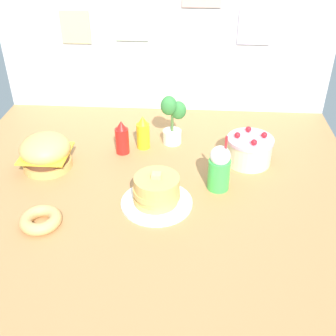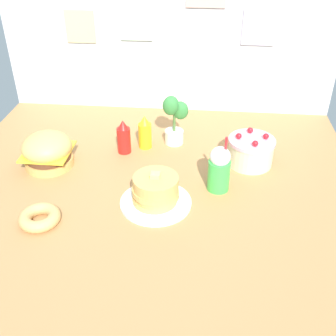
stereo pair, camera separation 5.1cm
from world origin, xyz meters
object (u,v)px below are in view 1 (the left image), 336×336
at_px(pancake_stack, 157,192).
at_px(donut_pink_glaze, 41,219).
at_px(burger, 46,152).
at_px(potted_plant, 172,118).
at_px(layer_cake, 249,150).
at_px(ketchup_bottle, 122,138).
at_px(mustard_bottle, 143,133).
at_px(cream_soda_cup, 219,168).

xyz_separation_m(pancake_stack, donut_pink_glaze, (-0.54, -0.20, -0.04)).
relative_size(burger, potted_plant, 0.87).
bearing_deg(layer_cake, ketchup_bottle, 175.56).
height_order(pancake_stack, mustard_bottle, mustard_bottle).
relative_size(ketchup_bottle, donut_pink_glaze, 1.08).
xyz_separation_m(pancake_stack, potted_plant, (0.04, 0.64, 0.10)).
xyz_separation_m(mustard_bottle, donut_pink_glaze, (-0.40, -0.76, -0.07)).
relative_size(pancake_stack, cream_soda_cup, 1.13).
xyz_separation_m(pancake_stack, mustard_bottle, (-0.14, 0.57, 0.03)).
relative_size(layer_cake, ketchup_bottle, 1.25).
relative_size(donut_pink_glaze, potted_plant, 0.61).
xyz_separation_m(mustard_bottle, potted_plant, (0.17, 0.07, 0.08)).
height_order(layer_cake, cream_soda_cup, cream_soda_cup).
bearing_deg(potted_plant, donut_pink_glaze, -124.63).
xyz_separation_m(burger, layer_cake, (1.17, 0.13, -0.01)).
distance_m(pancake_stack, ketchup_bottle, 0.56).
bearing_deg(mustard_bottle, ketchup_bottle, -149.12).
distance_m(burger, potted_plant, 0.78).
height_order(burger, donut_pink_glaze, burger).
height_order(ketchup_bottle, potted_plant, potted_plant).
bearing_deg(layer_cake, donut_pink_glaze, -148.69).
bearing_deg(pancake_stack, layer_cake, 40.98).
height_order(pancake_stack, ketchup_bottle, ketchup_bottle).
distance_m(pancake_stack, donut_pink_glaze, 0.57).
bearing_deg(burger, layer_cake, 6.42).
bearing_deg(ketchup_bottle, burger, -155.09).
relative_size(mustard_bottle, cream_soda_cup, 0.67).
bearing_deg(ketchup_bottle, mustard_bottle, 30.88).
relative_size(mustard_bottle, potted_plant, 0.66).
distance_m(pancake_stack, potted_plant, 0.65).
relative_size(pancake_stack, layer_cake, 1.36).
distance_m(pancake_stack, mustard_bottle, 0.58).
xyz_separation_m(layer_cake, mustard_bottle, (-0.64, 0.13, 0.02)).
bearing_deg(burger, pancake_stack, -24.73).
relative_size(burger, donut_pink_glaze, 1.43).
distance_m(mustard_bottle, cream_soda_cup, 0.61).
xyz_separation_m(mustard_bottle, cream_soda_cup, (0.45, -0.40, 0.03)).
xyz_separation_m(cream_soda_cup, potted_plant, (-0.28, 0.47, 0.05)).
bearing_deg(pancake_stack, cream_soda_cup, 27.58).
relative_size(pancake_stack, potted_plant, 1.11).
distance_m(burger, donut_pink_glaze, 0.52).
height_order(mustard_bottle, donut_pink_glaze, mustard_bottle).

